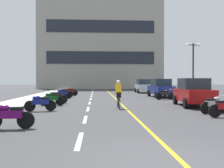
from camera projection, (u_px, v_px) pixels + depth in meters
ground_plane at (111, 97)px, 26.48m from camera, size 140.00×140.00×0.00m
curb_left at (45, 95)px, 29.04m from camera, size 2.40×72.00×0.12m
curb_right at (173, 94)px, 29.92m from camera, size 2.40×72.00×0.12m
lane_dash_0 at (79, 140)px, 7.40m from camera, size 0.14×2.20×0.01m
lane_dash_1 at (85, 119)px, 11.39m from camera, size 0.14×2.20×0.01m
lane_dash_2 at (88, 109)px, 15.38m from camera, size 0.14×2.20×0.01m
lane_dash_3 at (90, 103)px, 19.38m from camera, size 0.14×2.20×0.01m
lane_dash_4 at (91, 99)px, 23.37m from camera, size 0.14×2.20×0.01m
lane_dash_5 at (91, 96)px, 27.36m from camera, size 0.14×2.20×0.01m
lane_dash_6 at (92, 94)px, 31.35m from camera, size 0.14×2.20×0.01m
lane_dash_7 at (92, 93)px, 35.34m from camera, size 0.14×2.20×0.01m
lane_dash_8 at (93, 91)px, 39.34m from camera, size 0.14×2.20×0.01m
lane_dash_9 at (93, 90)px, 43.33m from camera, size 0.14×2.20×0.01m
lane_dash_10 at (93, 89)px, 47.32m from camera, size 0.14×2.20×0.01m
lane_dash_11 at (93, 89)px, 51.31m from camera, size 0.14×2.20×0.01m
centre_line_yellow at (112, 95)px, 29.49m from camera, size 0.12×66.00×0.01m
office_building at (101, 40)px, 53.84m from camera, size 24.55×7.33×19.96m
street_lamp_mid at (193, 57)px, 24.10m from camera, size 1.46×0.36×4.98m
parked_car_near at (193, 92)px, 17.05m from camera, size 2.19×4.32×1.82m
parked_car_mid at (161, 88)px, 26.06m from camera, size 2.04×4.26×1.82m
parked_car_far at (143, 86)px, 34.92m from camera, size 2.01×4.24×1.82m
motorcycle_0 at (9, 116)px, 9.12m from camera, size 1.70×0.60×0.92m
motorcycle_2 at (214, 104)px, 13.43m from camera, size 1.66×0.72×0.92m
motorcycle_3 at (40, 103)px, 14.28m from camera, size 1.68×0.65×0.92m
motorcycle_4 at (52, 99)px, 17.42m from camera, size 1.70×0.60×0.92m
motorcycle_5 at (56, 97)px, 19.06m from camera, size 1.70×0.60×0.92m
motorcycle_6 at (165, 94)px, 22.78m from camera, size 1.69×0.60×0.92m
motorcycle_7 at (62, 93)px, 24.02m from camera, size 1.70×0.60×0.92m
motorcycle_8 at (65, 92)px, 26.01m from camera, size 1.69×0.63×0.92m
motorcycle_9 at (70, 91)px, 28.49m from camera, size 1.70×0.60×0.92m
cyclist_rider at (119, 94)px, 15.66m from camera, size 0.42×1.77×1.71m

